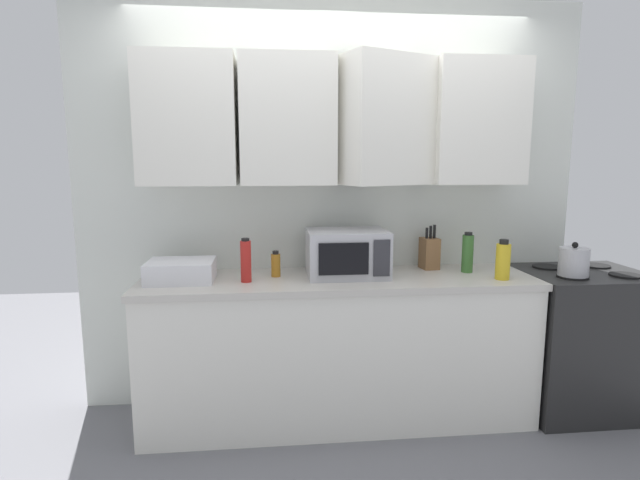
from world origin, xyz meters
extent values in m
cube|color=silver|center=(0.00, 0.03, 1.30)|extent=(3.23, 0.06, 2.60)
cube|color=white|center=(-0.87, -0.15, 1.83)|extent=(0.56, 0.33, 0.75)
cube|color=white|center=(-0.29, -0.15, 1.83)|extent=(0.56, 0.33, 0.75)
cube|color=white|center=(0.29, -0.20, 1.83)|extent=(0.64, 0.52, 0.75)
cube|color=white|center=(0.87, -0.15, 1.83)|extent=(0.56, 0.33, 0.75)
cube|color=white|center=(0.00, -0.30, 0.43)|extent=(2.33, 0.60, 0.86)
cube|color=beige|center=(0.00, -0.30, 0.88)|extent=(2.36, 0.63, 0.04)
cube|color=black|center=(1.57, -0.32, 0.45)|extent=(0.76, 0.64, 0.90)
cylinder|color=black|center=(1.40, -0.46, 0.91)|extent=(0.18, 0.18, 0.01)
cylinder|color=black|center=(1.74, -0.46, 0.91)|extent=(0.18, 0.18, 0.01)
cylinder|color=black|center=(1.40, -0.18, 0.91)|extent=(0.18, 0.18, 0.01)
cylinder|color=black|center=(1.74, -0.18, 0.91)|extent=(0.18, 0.18, 0.01)
cylinder|color=#B2B2B7|center=(1.40, -0.46, 1.00)|extent=(0.17, 0.17, 0.17)
sphere|color=black|center=(1.40, -0.46, 1.10)|extent=(0.04, 0.04, 0.04)
cube|color=#B7B7BC|center=(0.06, -0.26, 1.04)|extent=(0.48, 0.36, 0.28)
cube|color=black|center=(0.01, -0.45, 1.04)|extent=(0.29, 0.01, 0.18)
cube|color=#2D2D33|center=(0.23, -0.45, 1.04)|extent=(0.10, 0.01, 0.21)
cube|color=silver|center=(-0.93, -0.30, 0.96)|extent=(0.38, 0.30, 0.12)
cube|color=brown|center=(0.62, -0.12, 1.00)|extent=(0.11, 0.13, 0.20)
cylinder|color=black|center=(0.59, -0.13, 1.13)|extent=(0.02, 0.02, 0.07)
cylinder|color=black|center=(0.62, -0.13, 1.14)|extent=(0.02, 0.02, 0.08)
cylinder|color=black|center=(0.64, -0.13, 1.14)|extent=(0.02, 0.02, 0.09)
cylinder|color=gold|center=(0.95, -0.45, 1.01)|extent=(0.08, 0.08, 0.21)
cylinder|color=black|center=(0.95, -0.45, 1.12)|extent=(0.05, 0.05, 0.03)
cylinder|color=red|center=(-0.55, -0.36, 1.02)|extent=(0.06, 0.06, 0.24)
cylinder|color=black|center=(-0.55, -0.36, 1.15)|extent=(0.05, 0.05, 0.02)
cylinder|color=#386B2D|center=(0.82, -0.25, 1.02)|extent=(0.07, 0.07, 0.23)
cylinder|color=black|center=(0.82, -0.25, 1.14)|extent=(0.05, 0.05, 0.02)
cylinder|color=#AD701E|center=(-0.38, -0.25, 0.97)|extent=(0.06, 0.06, 0.14)
cylinder|color=black|center=(-0.38, -0.25, 1.05)|extent=(0.04, 0.04, 0.02)
camera|label=1|loc=(-0.42, -3.21, 1.59)|focal=28.08mm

